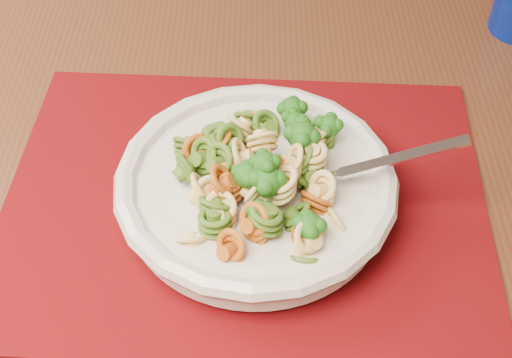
{
  "coord_description": "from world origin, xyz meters",
  "views": [
    {
      "loc": [
        0.58,
        -0.26,
        1.21
      ],
      "look_at": [
        0.57,
        0.16,
        0.75
      ],
      "focal_mm": 50.0,
      "sensor_mm": 36.0,
      "label": 1
    }
  ],
  "objects": [
    {
      "name": "dining_table",
      "position": [
        0.62,
        0.28,
        0.62
      ],
      "size": [
        1.53,
        1.0,
        0.71
      ],
      "rotation": [
        0.0,
        0.0,
        0.02
      ],
      "color": "#4D2815",
      "rests_on": "ground"
    },
    {
      "name": "pasta_bowl",
      "position": [
        0.57,
        0.16,
        0.74
      ],
      "size": [
        0.25,
        0.25,
        0.05
      ],
      "color": "beige",
      "rests_on": "placemat"
    },
    {
      "name": "fork",
      "position": [
        0.62,
        0.15,
        0.75
      ],
      "size": [
        0.18,
        0.04,
        0.08
      ],
      "primitive_type": null,
      "rotation": [
        0.0,
        -0.35,
        0.06
      ],
      "color": "silver",
      "rests_on": "pasta_bowl"
    },
    {
      "name": "pasta_broccoli_heap",
      "position": [
        0.57,
        0.16,
        0.76
      ],
      "size": [
        0.21,
        0.21,
        0.06
      ],
      "primitive_type": null,
      "color": "#DBC96C",
      "rests_on": "pasta_bowl"
    },
    {
      "name": "placemat",
      "position": [
        0.56,
        0.17,
        0.71
      ],
      "size": [
        0.45,
        0.36,
        0.0
      ],
      "primitive_type": "cube",
      "rotation": [
        0.0,
        0.0,
        -0.03
      ],
      "color": "#5F0604",
      "rests_on": "dining_table"
    }
  ]
}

